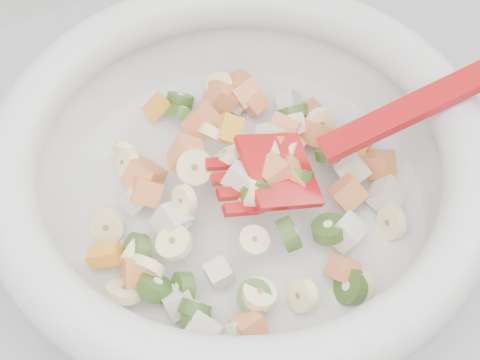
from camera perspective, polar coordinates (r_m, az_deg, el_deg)
counter at (r=1.04m, az=5.56°, el=-12.36°), size 2.00×0.60×0.90m
mixing_bowl at (r=0.55m, az=0.05°, el=0.61°), size 0.44×0.38×0.14m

